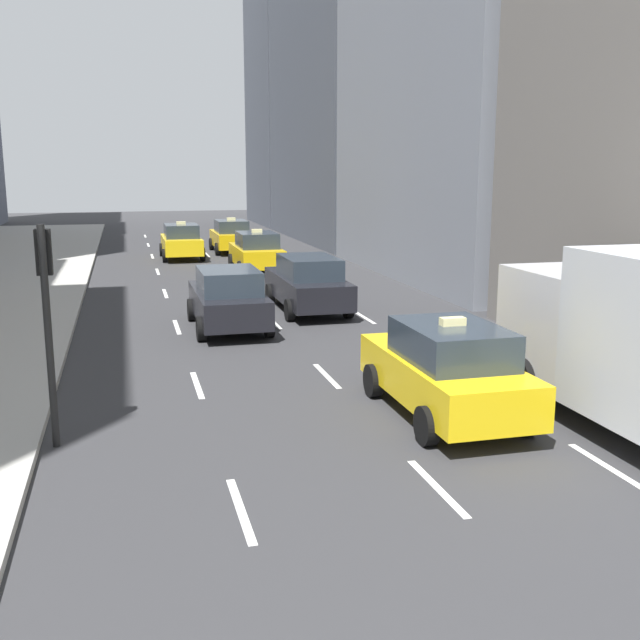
{
  "coord_description": "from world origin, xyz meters",
  "views": [
    {
      "loc": [
        -1.5,
        -1.16,
        4.44
      ],
      "look_at": [
        1.9,
        11.89,
        1.7
      ],
      "focal_mm": 42.0,
      "sensor_mm": 36.0,
      "label": 1
    }
  ],
  "objects_px": {
    "taxi_fourth": "(181,241)",
    "sedan_silver_behind": "(228,298)",
    "taxi_lead": "(231,236)",
    "taxi_second": "(446,369)",
    "sedan_black_near": "(308,283)",
    "taxi_third": "(256,252)",
    "traffic_light_pole": "(46,300)"
  },
  "relations": [
    {
      "from": "taxi_fourth",
      "to": "traffic_light_pole",
      "type": "height_order",
      "value": "traffic_light_pole"
    },
    {
      "from": "taxi_lead",
      "to": "sedan_silver_behind",
      "type": "xyz_separation_m",
      "value": [
        -2.8,
        -19.48,
        -0.0
      ]
    },
    {
      "from": "taxi_second",
      "to": "traffic_light_pole",
      "type": "xyz_separation_m",
      "value": [
        -6.75,
        0.27,
        1.53
      ]
    },
    {
      "from": "taxi_third",
      "to": "traffic_light_pole",
      "type": "bearing_deg",
      "value": -108.85
    },
    {
      "from": "taxi_third",
      "to": "taxi_fourth",
      "type": "xyz_separation_m",
      "value": [
        -2.8,
        5.64,
        0.0
      ]
    },
    {
      "from": "taxi_lead",
      "to": "taxi_second",
      "type": "bearing_deg",
      "value": -90.0
    },
    {
      "from": "taxi_fourth",
      "to": "sedan_black_near",
      "type": "relative_size",
      "value": 0.89
    },
    {
      "from": "taxi_lead",
      "to": "taxi_second",
      "type": "height_order",
      "value": "same"
    },
    {
      "from": "taxi_second",
      "to": "sedan_silver_behind",
      "type": "relative_size",
      "value": 0.98
    },
    {
      "from": "sedan_silver_behind",
      "to": "traffic_light_pole",
      "type": "bearing_deg",
      "value": -115.67
    },
    {
      "from": "taxi_lead",
      "to": "taxi_third",
      "type": "relative_size",
      "value": 1.0
    },
    {
      "from": "sedan_silver_behind",
      "to": "taxi_lead",
      "type": "bearing_deg",
      "value": 81.82
    },
    {
      "from": "taxi_lead",
      "to": "taxi_second",
      "type": "relative_size",
      "value": 1.0
    },
    {
      "from": "sedan_silver_behind",
      "to": "taxi_third",
      "type": "bearing_deg",
      "value": 76.37
    },
    {
      "from": "sedan_black_near",
      "to": "traffic_light_pole",
      "type": "relative_size",
      "value": 1.37
    },
    {
      "from": "taxi_lead",
      "to": "taxi_third",
      "type": "distance_m",
      "value": 7.93
    },
    {
      "from": "sedan_black_near",
      "to": "taxi_third",
      "type": "bearing_deg",
      "value": 90.0
    },
    {
      "from": "taxi_fourth",
      "to": "sedan_silver_behind",
      "type": "relative_size",
      "value": 0.98
    },
    {
      "from": "taxi_fourth",
      "to": "taxi_second",
      "type": "bearing_deg",
      "value": -83.78
    },
    {
      "from": "taxi_lead",
      "to": "taxi_fourth",
      "type": "distance_m",
      "value": 3.62
    },
    {
      "from": "taxi_lead",
      "to": "taxi_third",
      "type": "xyz_separation_m",
      "value": [
        0.0,
        -7.93,
        0.0
      ]
    },
    {
      "from": "traffic_light_pole",
      "to": "taxi_fourth",
      "type": "bearing_deg",
      "value": 81.16
    },
    {
      "from": "taxi_second",
      "to": "sedan_silver_behind",
      "type": "distance_m",
      "value": 8.94
    },
    {
      "from": "taxi_second",
      "to": "taxi_fourth",
      "type": "relative_size",
      "value": 1.0
    },
    {
      "from": "taxi_fourth",
      "to": "traffic_light_pole",
      "type": "bearing_deg",
      "value": -98.84
    },
    {
      "from": "taxi_third",
      "to": "sedan_silver_behind",
      "type": "distance_m",
      "value": 11.88
    },
    {
      "from": "taxi_lead",
      "to": "sedan_black_near",
      "type": "relative_size",
      "value": 0.89
    },
    {
      "from": "taxi_third",
      "to": "traffic_light_pole",
      "type": "distance_m",
      "value": 20.94
    },
    {
      "from": "taxi_second",
      "to": "taxi_third",
      "type": "relative_size",
      "value": 1.0
    },
    {
      "from": "taxi_lead",
      "to": "traffic_light_pole",
      "type": "bearing_deg",
      "value": -103.7
    },
    {
      "from": "taxi_third",
      "to": "taxi_fourth",
      "type": "distance_m",
      "value": 6.3
    },
    {
      "from": "taxi_lead",
      "to": "taxi_second",
      "type": "distance_m",
      "value": 27.96
    }
  ]
}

